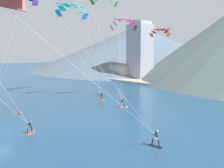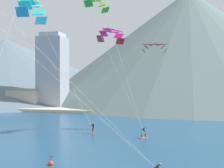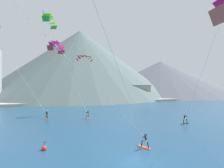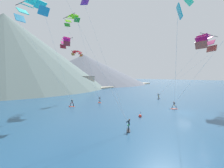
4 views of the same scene
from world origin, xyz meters
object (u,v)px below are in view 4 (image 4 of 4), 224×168
(kitesurfer_far_right, at_px, (173,107))
(parafoil_kite_distant_low_drift, at_px, (66,41))
(kitesurfer_near_lead, at_px, (158,97))
(parafoil_kite_near_lead, at_px, (206,41))
(kitesurfer_far_left, at_px, (71,104))
(parafoil_kite_distant_high_outer, at_px, (77,53))
(kitesurfer_near_trail, at_px, (99,101))
(race_marker_buoy, at_px, (140,116))
(parafoil_kite_near_trail, at_px, (72,20))
(parafoil_kite_far_left, at_px, (31,8))
(kitesurfer_mid_center, at_px, (129,127))

(kitesurfer_far_right, bearing_deg, parafoil_kite_distant_low_drift, 110.79)
(kitesurfer_near_lead, height_order, parafoil_kite_near_lead, parafoil_kite_near_lead)
(kitesurfer_far_right, distance_m, parafoil_kite_near_lead, 18.97)
(kitesurfer_far_left, bearing_deg, parafoil_kite_distant_high_outer, 39.97)
(kitesurfer_near_trail, distance_m, parafoil_kite_near_lead, 30.43)
(kitesurfer_near_lead, xyz_separation_m, parafoil_kite_distant_low_drift, (-21.55, 15.95, 15.13))
(parafoil_kite_distant_low_drift, distance_m, race_marker_buoy, 26.59)
(kitesurfer_far_left, xyz_separation_m, parafoil_kite_near_lead, (21.80, -24.29, 15.02))
(parafoil_kite_distant_low_drift, bearing_deg, parafoil_kite_distant_high_outer, 25.37)
(kitesurfer_near_lead, xyz_separation_m, parafoil_kite_near_trail, (-22.89, 11.99, 19.43))
(parafoil_kite_distant_low_drift, bearing_deg, parafoil_kite_near_trail, -108.64)
(kitesurfer_far_left, relative_size, parafoil_kite_far_left, 0.09)
(kitesurfer_far_left, height_order, parafoil_kite_far_left, parafoil_kite_far_left)
(kitesurfer_near_lead, relative_size, parafoil_kite_distant_high_outer, 0.41)
(parafoil_kite_near_lead, bearing_deg, parafoil_kite_near_trail, 130.78)
(kitesurfer_near_trail, xyz_separation_m, kitesurfer_far_right, (3.00, -18.27, 0.01))
(kitesurfer_near_trail, bearing_deg, kitesurfer_near_lead, -33.34)
(kitesurfer_near_lead, relative_size, parafoil_kite_distant_low_drift, 0.32)
(kitesurfer_far_right, distance_m, parafoil_kite_distant_high_outer, 30.45)
(kitesurfer_far_left, bearing_deg, parafoil_kite_near_lead, -48.10)
(kitesurfer_far_left, bearing_deg, parafoil_kite_near_trail, 15.94)
(race_marker_buoy, bearing_deg, kitesurfer_near_lead, 13.72)
(parafoil_kite_far_left, height_order, race_marker_buoy, parafoil_kite_far_left)
(kitesurfer_near_lead, distance_m, kitesurfer_near_trail, 18.45)
(parafoil_kite_far_left, bearing_deg, kitesurfer_near_lead, -18.43)
(parafoil_kite_near_trail, distance_m, race_marker_buoy, 26.50)
(parafoil_kite_distant_low_drift, bearing_deg, race_marker_buoy, -93.67)
(parafoil_kite_far_left, bearing_deg, race_marker_buoy, -58.55)
(parafoil_kite_near_trail, height_order, parafoil_kite_distant_high_outer, parafoil_kite_near_trail)
(parafoil_kite_far_left, relative_size, parafoil_kite_distant_high_outer, 4.41)
(parafoil_kite_near_lead, height_order, parafoil_kite_distant_low_drift, parafoil_kite_near_lead)
(kitesurfer_mid_center, relative_size, kitesurfer_far_right, 1.01)
(parafoil_kite_near_trail, bearing_deg, kitesurfer_far_left, -164.06)
(kitesurfer_mid_center, distance_m, kitesurfer_far_right, 18.10)
(kitesurfer_far_left, distance_m, race_marker_buoy, 17.42)
(kitesurfer_near_trail, relative_size, race_marker_buoy, 1.65)
(kitesurfer_mid_center, bearing_deg, kitesurfer_far_left, 70.41)
(kitesurfer_far_right, bearing_deg, parafoil_kite_distant_high_outer, 94.96)
(kitesurfer_near_trail, relative_size, parafoil_kite_near_trail, 0.09)
(parafoil_kite_near_lead, bearing_deg, parafoil_kite_far_left, 143.11)
(kitesurfer_far_left, bearing_deg, race_marker_buoy, -87.93)
(parafoil_kite_near_trail, bearing_deg, kitesurfer_mid_center, -111.14)
(parafoil_kite_far_left, distance_m, parafoil_kite_distant_low_drift, 13.07)
(kitesurfer_far_left, bearing_deg, kitesurfer_mid_center, -109.59)
(kitesurfer_far_left, xyz_separation_m, parafoil_kite_distant_low_drift, (2.01, 4.15, 15.14))
(kitesurfer_far_left, relative_size, race_marker_buoy, 1.75)
(kitesurfer_mid_center, distance_m, kitesurfer_far_left, 20.72)
(parafoil_kite_distant_high_outer, bearing_deg, parafoil_kite_far_left, -156.07)
(parafoil_kite_distant_high_outer, bearing_deg, kitesurfer_mid_center, -120.33)
(kitesurfer_mid_center, distance_m, parafoil_kite_distant_high_outer, 33.86)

